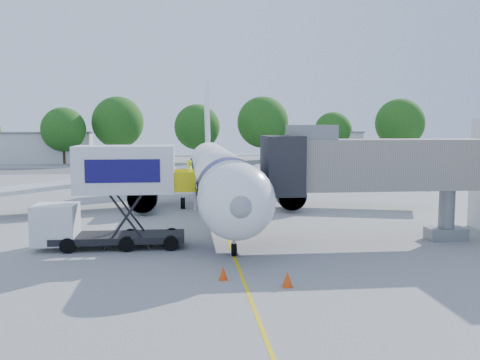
{
  "coord_description": "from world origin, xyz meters",
  "views": [
    {
      "loc": [
        -2.46,
        -35.87,
        6.65
      ],
      "look_at": [
        0.96,
        -3.23,
        3.2
      ],
      "focal_mm": 40.0,
      "sensor_mm": 36.0,
      "label": 1
    }
  ],
  "objects": [
    {
      "name": "tree_c",
      "position": [
        -13.9,
        59.37,
        6.93
      ],
      "size": [
        8.96,
        8.96,
        11.42
      ],
      "color": "#382314",
      "rests_on": "ground"
    },
    {
      "name": "ground",
      "position": [
        0.0,
        0.0,
        0.0
      ],
      "size": [
        160.0,
        160.0,
        0.0
      ],
      "primitive_type": "plane",
      "color": "gray",
      "rests_on": "ground"
    },
    {
      "name": "ground_tug",
      "position": [
        1.85,
        -19.38,
        0.78
      ],
      "size": [
        3.98,
        2.49,
        1.49
      ],
      "rotation": [
        0.0,
        0.0,
        -0.16
      ],
      "color": "silver",
      "rests_on": "ground"
    },
    {
      "name": "outbuilding_right",
      "position": [
        22.0,
        62.0,
        2.66
      ],
      "size": [
        16.4,
        7.4,
        5.3
      ],
      "color": "silver",
      "rests_on": "ground"
    },
    {
      "name": "tree_g",
      "position": [
        36.06,
        56.73,
        6.79
      ],
      "size": [
        8.77,
        8.77,
        11.18
      ],
      "color": "#382314",
      "rests_on": "ground"
    },
    {
      "name": "jet_bridge",
      "position": [
        7.99,
        -7.0,
        4.34
      ],
      "size": [
        13.9,
        3.2,
        6.6
      ],
      "color": "gray",
      "rests_on": "ground"
    },
    {
      "name": "outbuilding_left",
      "position": [
        -28.0,
        60.0,
        2.66
      ],
      "size": [
        18.4,
        8.4,
        5.3
      ],
      "color": "silver",
      "rests_on": "ground"
    },
    {
      "name": "aircraft",
      "position": [
        0.0,
        4.12,
        2.95
      ],
      "size": [
        34.17,
        37.73,
        11.35
      ],
      "color": "white",
      "rests_on": "ground"
    },
    {
      "name": "tree_b",
      "position": [
        -22.45,
        56.17,
        5.72
      ],
      "size": [
        7.39,
        7.39,
        9.43
      ],
      "color": "#382314",
      "rests_on": "ground"
    },
    {
      "name": "safety_cone_a",
      "position": [
        -0.85,
        -13.62,
        0.3
      ],
      "size": [
        0.39,
        0.39,
        0.62
      ],
      "color": "#EC410C",
      "rests_on": "ground"
    },
    {
      "name": "catering_hiloader",
      "position": [
        -6.27,
        -7.0,
        2.76
      ],
      "size": [
        8.5,
        2.44,
        5.5
      ],
      "color": "black",
      "rests_on": "ground"
    },
    {
      "name": "taxiway_strip",
      "position": [
        0.0,
        42.0,
        0.0
      ],
      "size": [
        120.0,
        10.0,
        0.01
      ],
      "primitive_type": "cube",
      "color": "#59595B",
      "rests_on": "ground"
    },
    {
      "name": "tree_d",
      "position": [
        -0.16,
        57.35,
        6.11
      ],
      "size": [
        7.89,
        7.89,
        10.06
      ],
      "color": "#382314",
      "rests_on": "ground"
    },
    {
      "name": "tree_e",
      "position": [
        11.28,
        57.04,
        6.94
      ],
      "size": [
        8.96,
        8.96,
        11.43
      ],
      "color": "#382314",
      "rests_on": "ground"
    },
    {
      "name": "safety_cone_b",
      "position": [
        1.69,
        -14.89,
        0.33
      ],
      "size": [
        0.43,
        0.43,
        0.69
      ],
      "color": "#EC410C",
      "rests_on": "ground"
    },
    {
      "name": "guidance_line",
      "position": [
        0.0,
        0.0,
        0.01
      ],
      "size": [
        0.15,
        70.0,
        0.01
      ],
      "primitive_type": "cube",
      "color": "yellow",
      "rests_on": "ground"
    },
    {
      "name": "tree_f",
      "position": [
        24.95,
        60.72,
        5.37
      ],
      "size": [
        6.95,
        6.95,
        8.86
      ],
      "color": "#382314",
      "rests_on": "ground"
    }
  ]
}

